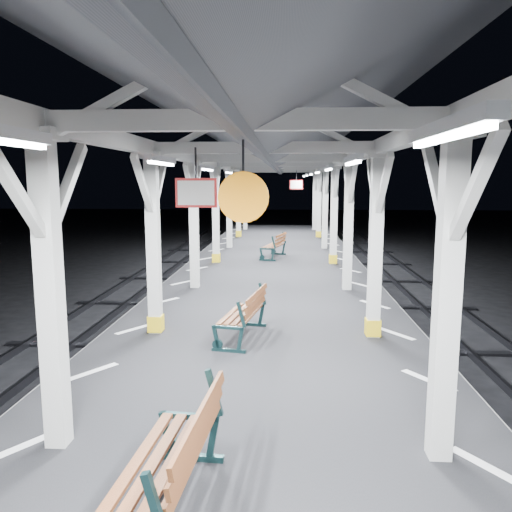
{
  "coord_description": "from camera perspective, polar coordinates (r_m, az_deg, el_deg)",
  "views": [
    {
      "loc": [
        0.43,
        -6.87,
        3.81
      ],
      "look_at": [
        -0.24,
        3.75,
        2.2
      ],
      "focal_mm": 35.0,
      "sensor_mm": 36.0,
      "label": 1
    }
  ],
  "objects": [
    {
      "name": "bench_mid",
      "position": [
        8.97,
        -1.14,
        -6.53
      ],
      "size": [
        0.87,
        1.7,
        0.88
      ],
      "rotation": [
        0.0,
        0.0,
        -0.17
      ],
      "color": "#132D2E",
      "rests_on": "platform"
    },
    {
      "name": "bench_far",
      "position": [
        18.33,
        2.28,
        1.28
      ],
      "size": [
        0.97,
        1.75,
        0.9
      ],
      "rotation": [
        0.0,
        0.0,
        -0.23
      ],
      "color": "#132D2E",
      "rests_on": "platform"
    },
    {
      "name": "hazard_stripes_right",
      "position": [
        7.69,
        19.07,
        -13.28
      ],
      "size": [
        1.0,
        48.0,
        0.01
      ],
      "primitive_type": "cube",
      "color": "silver",
      "rests_on": "platform"
    },
    {
      "name": "bench_near",
      "position": [
        4.48,
        -9.21,
        -22.07
      ],
      "size": [
        0.81,
        1.87,
        0.99
      ],
      "rotation": [
        0.0,
        0.0,
        -0.07
      ],
      "color": "#132D2E",
      "rests_on": "platform"
    },
    {
      "name": "canopy",
      "position": [
        6.91,
        0.0,
        14.82
      ],
      "size": [
        5.4,
        49.0,
        4.65
      ],
      "color": "beige",
      "rests_on": "platform"
    },
    {
      "name": "ground",
      "position": [
        7.87,
        0.01,
        -20.36
      ],
      "size": [
        120.0,
        120.0,
        0.0
      ],
      "primitive_type": "plane",
      "color": "black",
      "rests_on": "ground"
    },
    {
      "name": "hazard_stripes_left",
      "position": [
        7.96,
        -18.33,
        -12.49
      ],
      "size": [
        1.0,
        48.0,
        0.01
      ],
      "primitive_type": "cube",
      "color": "silver",
      "rests_on": "platform"
    },
    {
      "name": "platform",
      "position": [
        7.64,
        0.01,
        -17.07
      ],
      "size": [
        6.0,
        50.0,
        1.0
      ],
      "primitive_type": "cube",
      "color": "black",
      "rests_on": "ground"
    }
  ]
}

